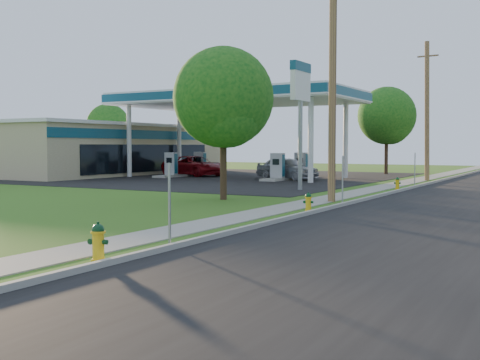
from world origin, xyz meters
name	(u,v)px	position (x,y,z in m)	size (l,w,h in m)	color
ground_plane	(17,281)	(0.00, 0.00, 0.00)	(140.00, 140.00, 0.00)	#395C1C
road	(412,230)	(4.50, 10.00, 0.01)	(8.00, 120.00, 0.02)	black
curb	(285,219)	(0.50, 10.00, 0.07)	(0.15, 120.00, 0.15)	#9E9B90
sidewalk	(237,218)	(-1.25, 10.00, 0.01)	(1.50, 120.00, 0.03)	gray
forecourt	(213,177)	(-16.00, 32.00, 0.01)	(26.00, 28.00, 0.02)	black
utility_pole_mid	(332,85)	(-0.60, 17.00, 4.95)	(1.40, 0.32, 9.80)	brown
utility_pole_far	(427,111)	(-0.60, 35.00, 4.80)	(1.40, 0.32, 9.50)	brown
sign_post_near	(169,205)	(0.25, 4.20, 1.00)	(0.05, 0.04, 2.00)	gray
sign_post_mid	(343,180)	(0.25, 16.00, 1.00)	(0.05, 0.04, 2.00)	gray
sign_post_far	(415,170)	(0.25, 28.20, 1.00)	(0.05, 0.04, 2.00)	gray
gas_canopy	(235,99)	(-14.00, 32.00, 5.90)	(18.18, 9.18, 6.40)	silver
fuel_pump_nw	(171,168)	(-18.50, 30.00, 0.72)	(1.20, 3.20, 1.90)	#9E9B90
fuel_pump_ne	(278,170)	(-9.50, 30.00, 0.72)	(1.20, 3.20, 1.90)	#9E9B90
fuel_pump_sw	(200,166)	(-18.50, 34.00, 0.72)	(1.20, 3.20, 1.90)	#9E9B90
fuel_pump_se	(301,168)	(-9.50, 34.00, 0.72)	(1.20, 3.20, 1.90)	#9E9B90
convenience_store	(105,149)	(-26.98, 32.00, 2.13)	(10.40, 22.40, 4.25)	tan
price_pylon	(301,89)	(-4.50, 22.50, 5.43)	(0.34, 2.04, 6.85)	gray
tree_verge	(224,101)	(-5.10, 15.59, 4.36)	(4.47, 4.47, 6.77)	#312017
tree_lot	(388,118)	(-5.57, 42.99, 4.75)	(4.86, 4.86, 7.37)	#312017
tree_back	(108,127)	(-33.01, 39.24, 4.28)	(4.39, 4.39, 6.65)	#312017
hydrant_near	(98,242)	(0.02, 2.04, 0.41)	(0.43, 0.39, 0.83)	yellow
hydrant_mid	(308,202)	(0.09, 12.86, 0.35)	(0.37, 0.33, 0.72)	yellow
hydrant_far	(397,183)	(-0.09, 25.68, 0.34)	(0.36, 0.32, 0.69)	gold
car_red	(194,166)	(-18.10, 32.57, 0.80)	(2.65, 5.75, 1.60)	maroon
car_silver	(287,168)	(-9.45, 31.44, 0.81)	(1.92, 4.78, 1.63)	#A8ABB0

